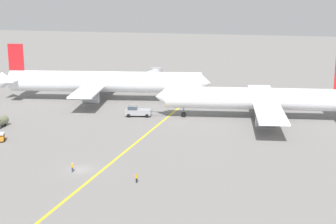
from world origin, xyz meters
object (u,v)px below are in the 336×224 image
Objects in this scene: airliner_at_gate_left at (104,82)px; jet_bridge at (150,76)px; pushback_tug at (137,111)px; ground_crew_marshaller_foreground at (72,167)px; gse_baggage_cart_trailing at (0,137)px; ground_crew_ramp_agent_by_cones at (136,178)px; airliner_being_pushed at (258,99)px.

jet_bridge is (7.55, 21.90, -1.34)m from airliner_at_gate_left.
pushback_tug is at bearing -78.75° from jet_bridge.
ground_crew_marshaller_foreground is at bearing -74.10° from airliner_at_gate_left.
jet_bridge is at bearing 78.21° from gse_baggage_cart_trailing.
ground_crew_marshaller_foreground reaches higher than ground_crew_ramp_agent_by_cones.
pushback_tug is 38.51m from jet_bridge.
jet_bridge is (-37.12, 33.01, -0.84)m from airliner_being_pushed.
gse_baggage_cart_trailing is at bearing 155.80° from ground_crew_ramp_agent_by_cones.
pushback_tug is at bearing -171.07° from airliner_being_pushed.
pushback_tug is at bearing 91.84° from ground_crew_marshaller_foreground.
airliner_at_gate_left is 3.47× the size of jet_bridge.
ground_crew_ramp_agent_by_cones is at bearing -9.74° from ground_crew_marshaller_foreground.
airliner_at_gate_left reaches higher than gse_baggage_cart_trailing.
ground_crew_ramp_agent_by_cones is 84.34m from jet_bridge.
airliner_at_gate_left is at bearing -109.03° from jet_bridge.
airliner_at_gate_left is 66.39m from ground_crew_ramp_agent_by_cones.
airliner_at_gate_left is at bearing 166.04° from airliner_being_pushed.
ground_crew_marshaller_foreground is 0.10× the size of jet_bridge.
ground_crew_marshaller_foreground is (-28.29, -46.43, -4.11)m from airliner_being_pushed.
airliner_being_pushed is 2.87× the size of jet_bridge.
jet_bridge is at bearing 104.58° from ground_crew_ramp_agent_by_cones.
airliner_being_pushed is 15.98× the size of gse_baggage_cart_trailing.
airliner_at_gate_left is at bearing 105.90° from ground_crew_marshaller_foreground.
airliner_at_gate_left is 44.62m from gse_baggage_cart_trailing.
ground_crew_ramp_agent_by_cones is (34.96, -15.71, -0.03)m from gse_baggage_cart_trailing.
airliner_at_gate_left reaches higher than pushback_tug.
airliner_being_pushed is 5.17× the size of pushback_tug.
ground_crew_ramp_agent_by_cones is at bearing -72.64° from pushback_tug.
airliner_being_pushed is at bearing 32.84° from gse_baggage_cart_trailing.
airliner_being_pushed is 51.26m from ground_crew_ramp_agent_by_cones.
pushback_tug reaches higher than ground_crew_ramp_agent_by_cones.
ground_crew_marshaller_foreground reaches higher than gse_baggage_cart_trailing.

